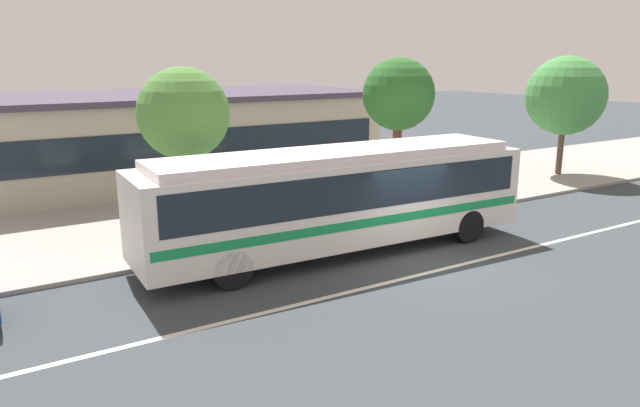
% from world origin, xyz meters
% --- Properties ---
extents(ground_plane, '(120.00, 120.00, 0.00)m').
position_xyz_m(ground_plane, '(0.00, 0.00, 0.00)').
color(ground_plane, '#363D41').
extents(sidewalk_slab, '(60.00, 8.00, 0.12)m').
position_xyz_m(sidewalk_slab, '(0.00, 7.18, 0.06)').
color(sidewalk_slab, gray).
rests_on(sidewalk_slab, ground_plane).
extents(lane_stripe_center, '(56.00, 0.16, 0.01)m').
position_xyz_m(lane_stripe_center, '(0.00, -0.80, 0.00)').
color(lane_stripe_center, silver).
rests_on(lane_stripe_center, ground_plane).
extents(transit_bus, '(11.48, 2.94, 2.95)m').
position_xyz_m(transit_bus, '(-1.47, 1.83, 1.71)').
color(transit_bus, silver).
rests_on(transit_bus, ground_plane).
extents(pedestrian_waiting_near_sign, '(0.45, 0.45, 1.67)m').
position_xyz_m(pedestrian_waiting_near_sign, '(-3.64, 3.60, 1.10)').
color(pedestrian_waiting_near_sign, '#6C5D60').
rests_on(pedestrian_waiting_near_sign, sidewalk_slab).
extents(bus_stop_sign, '(0.08, 0.44, 2.56)m').
position_xyz_m(bus_stop_sign, '(2.22, 3.92, 1.76)').
color(bus_stop_sign, gray).
rests_on(bus_stop_sign, sidewalk_slab).
extents(street_tree_near_stop, '(2.80, 2.80, 5.03)m').
position_xyz_m(street_tree_near_stop, '(-4.41, 5.96, 3.73)').
color(street_tree_near_stop, brown).
rests_on(street_tree_near_stop, sidewalk_slab).
extents(street_tree_mid_block, '(2.60, 2.60, 5.30)m').
position_xyz_m(street_tree_mid_block, '(3.34, 5.27, 4.07)').
color(street_tree_mid_block, brown).
rests_on(street_tree_mid_block, sidewalk_slab).
extents(street_tree_far_end, '(3.54, 3.54, 5.36)m').
position_xyz_m(street_tree_far_end, '(13.30, 5.68, 3.70)').
color(street_tree_far_end, brown).
rests_on(street_tree_far_end, sidewalk_slab).
extents(station_building, '(17.47, 8.44, 3.86)m').
position_xyz_m(station_building, '(-1.76, 14.79, 1.94)').
color(station_building, '#AFA791').
rests_on(station_building, ground_plane).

